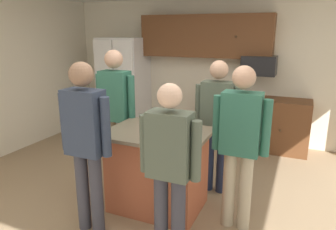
# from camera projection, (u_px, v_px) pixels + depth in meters

# --- Properties ---
(floor) EXTENTS (7.04, 7.04, 0.00)m
(floor) POSITION_uv_depth(u_px,v_px,m) (168.00, 208.00, 3.71)
(floor) COLOR #937A5B
(floor) RESTS_ON ground
(back_wall) EXTENTS (6.40, 0.10, 2.60)m
(back_wall) POSITION_uv_depth(u_px,v_px,m) (228.00, 71.00, 5.85)
(back_wall) COLOR beige
(back_wall) RESTS_ON ground
(cabinet_run_upper) EXTENTS (2.40, 0.38, 0.75)m
(cabinet_run_upper) POSITION_uv_depth(u_px,v_px,m) (205.00, 36.00, 5.66)
(cabinet_run_upper) COLOR brown
(cabinet_run_lower) EXTENTS (1.80, 0.63, 0.90)m
(cabinet_run_lower) POSITION_uv_depth(u_px,v_px,m) (255.00, 122.00, 5.56)
(cabinet_run_lower) COLOR brown
(cabinet_run_lower) RESTS_ON ground
(refrigerator) EXTENTS (0.87, 0.76, 1.89)m
(refrigerator) POSITION_uv_depth(u_px,v_px,m) (124.00, 86.00, 6.34)
(refrigerator) COLOR white
(refrigerator) RESTS_ON ground
(microwave_over_range) EXTENTS (0.56, 0.40, 0.32)m
(microwave_over_range) POSITION_uv_depth(u_px,v_px,m) (259.00, 65.00, 5.31)
(microwave_over_range) COLOR black
(kitchen_island) EXTENTS (1.14, 0.86, 0.93)m
(kitchen_island) POSITION_uv_depth(u_px,v_px,m) (158.00, 169.00, 3.62)
(kitchen_island) COLOR #AD5638
(kitchen_island) RESTS_ON ground
(person_guest_right) EXTENTS (0.57, 0.23, 1.75)m
(person_guest_right) POSITION_uv_depth(u_px,v_px,m) (86.00, 138.00, 3.05)
(person_guest_right) COLOR #383842
(person_guest_right) RESTS_ON ground
(person_host_foreground) EXTENTS (0.57, 0.24, 1.79)m
(person_host_foreground) POSITION_uv_depth(u_px,v_px,m) (116.00, 107.00, 4.13)
(person_host_foreground) COLOR tan
(person_host_foreground) RESTS_ON ground
(person_guest_by_door) EXTENTS (0.57, 0.22, 1.61)m
(person_guest_by_door) POSITION_uv_depth(u_px,v_px,m) (170.00, 161.00, 2.73)
(person_guest_by_door) COLOR #383842
(person_guest_by_door) RESTS_ON ground
(person_elder_center) EXTENTS (0.57, 0.22, 1.68)m
(person_elder_center) POSITION_uv_depth(u_px,v_px,m) (217.00, 118.00, 3.87)
(person_elder_center) COLOR #232D4C
(person_elder_center) RESTS_ON ground
(person_guest_left) EXTENTS (0.57, 0.22, 1.71)m
(person_guest_left) POSITION_uv_depth(u_px,v_px,m) (240.00, 138.00, 3.12)
(person_guest_left) COLOR tan
(person_guest_left) RESTS_ON ground
(glass_stout_tall) EXTENTS (0.07, 0.07, 0.15)m
(glass_stout_tall) POSITION_uv_depth(u_px,v_px,m) (180.00, 128.00, 3.39)
(glass_stout_tall) COLOR black
(glass_stout_tall) RESTS_ON kitchen_island
(tumbler_amber) EXTENTS (0.07, 0.07, 0.14)m
(tumbler_amber) POSITION_uv_depth(u_px,v_px,m) (154.00, 118.00, 3.79)
(tumbler_amber) COLOR black
(tumbler_amber) RESTS_ON kitchen_island
(glass_short_whisky) EXTENTS (0.07, 0.07, 0.14)m
(glass_short_whisky) POSITION_uv_depth(u_px,v_px,m) (152.00, 125.00, 3.50)
(glass_short_whisky) COLOR #32170C
(glass_short_whisky) RESTS_ON kitchen_island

